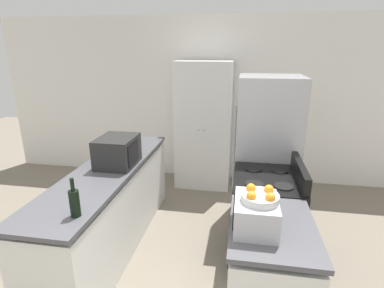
% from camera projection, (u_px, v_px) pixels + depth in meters
% --- Properties ---
extents(wall_back, '(7.00, 0.06, 2.60)m').
position_uv_depth(wall_back, '(208.00, 101.00, 4.83)').
color(wall_back, white).
rests_on(wall_back, ground_plane).
extents(counter_left, '(0.60, 2.43, 0.92)m').
position_uv_depth(counter_left, '(111.00, 208.00, 3.25)').
color(counter_left, silver).
rests_on(counter_left, ground_plane).
extents(counter_right, '(0.60, 0.83, 0.92)m').
position_uv_depth(counter_right, '(268.00, 280.00, 2.24)').
color(counter_right, silver).
rests_on(counter_right, ground_plane).
extents(pantry_cabinet, '(0.84, 0.59, 1.94)m').
position_uv_depth(pantry_cabinet, '(204.00, 126.00, 4.62)').
color(pantry_cabinet, silver).
rests_on(pantry_cabinet, ground_plane).
extents(stove, '(0.66, 0.78, 1.08)m').
position_uv_depth(stove, '(264.00, 219.00, 3.00)').
color(stove, black).
rests_on(stove, ground_plane).
extents(refrigerator, '(0.74, 0.70, 1.81)m').
position_uv_depth(refrigerator, '(266.00, 153.00, 3.59)').
color(refrigerator, '#A3A3A8').
rests_on(refrigerator, ground_plane).
extents(microwave, '(0.38, 0.46, 0.31)m').
position_uv_depth(microwave, '(118.00, 151.00, 3.14)').
color(microwave, black).
rests_on(microwave, counter_left).
extents(wine_bottle, '(0.08, 0.08, 0.30)m').
position_uv_depth(wine_bottle, '(75.00, 202.00, 2.17)').
color(wine_bottle, black).
rests_on(wine_bottle, counter_left).
extents(toaster_oven, '(0.30, 0.38, 0.21)m').
position_uv_depth(toaster_oven, '(255.00, 214.00, 2.03)').
color(toaster_oven, '#B2B2B7').
rests_on(toaster_oven, counter_right).
extents(fruit_bowl, '(0.25, 0.25, 0.09)m').
position_uv_depth(fruit_bowl, '(260.00, 197.00, 1.97)').
color(fruit_bowl, silver).
rests_on(fruit_bowl, toaster_oven).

